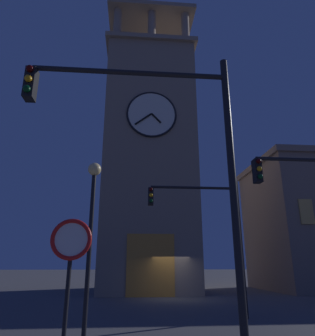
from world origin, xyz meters
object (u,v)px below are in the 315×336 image
Objects in this scene: street_lamp at (92,211)px; traffic_signal_mid at (209,221)px; clocktower at (148,162)px; traffic_signal_far at (167,145)px; no_horn_sign at (70,252)px.

traffic_signal_mid is at bearing -148.31° from street_lamp.
clocktower reaches higher than traffic_signal_far.
clocktower is at bearing -81.21° from traffic_signal_mid.
traffic_signal_mid is 1.04× the size of street_lamp.
traffic_signal_far reaches higher than street_lamp.
street_lamp is at bearing 80.46° from clocktower.
traffic_signal_far is at bearing 179.07° from no_horn_sign.
clocktower reaches higher than traffic_signal_mid.
street_lamp is 1.84× the size of no_horn_sign.
traffic_signal_mid is at bearing 98.79° from clocktower.
traffic_signal_far is 2.32× the size of no_horn_sign.
traffic_signal_mid is (-1.96, 12.68, -6.84)m from clocktower.
clocktower is at bearing -97.22° from no_horn_sign.
traffic_signal_far is at bearing 69.10° from traffic_signal_mid.
traffic_signal_mid reaches higher than no_horn_sign.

